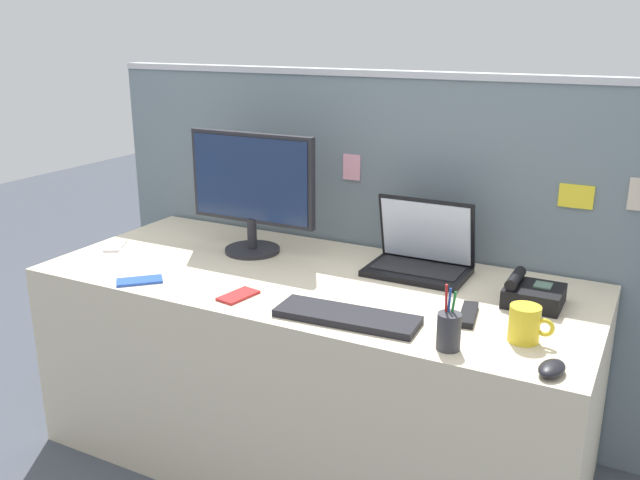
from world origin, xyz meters
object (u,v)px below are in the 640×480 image
Objects in this scene: coffee_mug at (525,324)px; desktop_monitor at (252,186)px; cell_phone_white_slab at (116,246)px; keyboard_main at (347,316)px; tv_remote at (468,315)px; laptop at (421,253)px; desk_phone at (532,294)px; computer_mouse_right_hand at (552,368)px; cell_phone_blue_case at (140,281)px; pen_cup at (449,331)px; cell_phone_red_case at (238,296)px.

desktop_monitor is at bearing 163.54° from coffee_mug.
keyboard_main is at bearing -39.82° from cell_phone_white_slab.
tv_remote is (1.42, -0.03, 0.01)m from cell_phone_white_slab.
laptop is 2.01× the size of desk_phone.
computer_mouse_right_hand reaches higher than keyboard_main.
keyboard_main reaches higher than cell_phone_blue_case.
laptop is 0.42m from tv_remote.
laptop is 2.82× the size of coffee_mug.
laptop reaches higher than desk_phone.
desktop_monitor is at bearing 153.22° from pen_cup.
keyboard_main is 2.34× the size of pen_cup.
tv_remote reaches higher than cell_phone_red_case.
pen_cup is at bearing -63.56° from laptop.
coffee_mug is at bearing 52.44° from cell_phone_blue_case.
cell_phone_blue_case is 0.89× the size of tv_remote.
cell_phone_blue_case is 1.23× the size of coffee_mug.
laptop reaches higher than keyboard_main.
keyboard_main is 4.26× the size of computer_mouse_right_hand.
pen_cup is (-0.27, 0.02, 0.04)m from computer_mouse_right_hand.
keyboard_main is at bearing -168.95° from coffee_mug.
laptop is 2.57× the size of cell_phone_red_case.
laptop is at bearing 7.31° from desktop_monitor.
tv_remote is (-0.14, -0.19, -0.02)m from desk_phone.
desktop_monitor is 1.30m from computer_mouse_right_hand.
keyboard_main is (0.60, -0.42, -0.24)m from desktop_monitor.
desktop_monitor is at bearing -172.69° from laptop.
coffee_mug reaches higher than desk_phone.
laptop is 0.61m from pen_cup.
keyboard_main is 3.18× the size of cell_phone_red_case.
coffee_mug is (0.44, -0.40, -0.02)m from laptop.
pen_cup is (0.92, -0.46, -0.20)m from desktop_monitor.
pen_cup is at bearing -97.59° from tv_remote.
pen_cup is at bearing -173.77° from computer_mouse_right_hand.
pen_cup is at bearing -11.70° from keyboard_main.
coffee_mug is (0.49, 0.10, 0.04)m from keyboard_main.
tv_remote is at bearing -14.55° from desktop_monitor.
cell_phone_blue_case is 1.09m from tv_remote.
cell_phone_blue_case is at bearing -163.36° from cell_phone_red_case.
cell_phone_red_case is (-0.38, 0.00, -0.01)m from keyboard_main.
pen_cup is 1.28× the size of cell_phone_white_slab.
computer_mouse_right_hand is at bearing -9.72° from keyboard_main.
laptop reaches higher than cell_phone_red_case.
cell_phone_white_slab is at bearing 175.76° from coffee_mug.
coffee_mug is at bearing -82.94° from desk_phone.
laptop is 0.81× the size of keyboard_main.
desk_phone is at bearing 71.96° from pen_cup.
tv_remote reaches higher than cell_phone_white_slab.
desktop_monitor is 1.08m from desk_phone.
keyboard_main is at bearing 9.82° from cell_phone_red_case.
cell_phone_white_slab is (-1.16, -0.29, -0.06)m from laptop.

